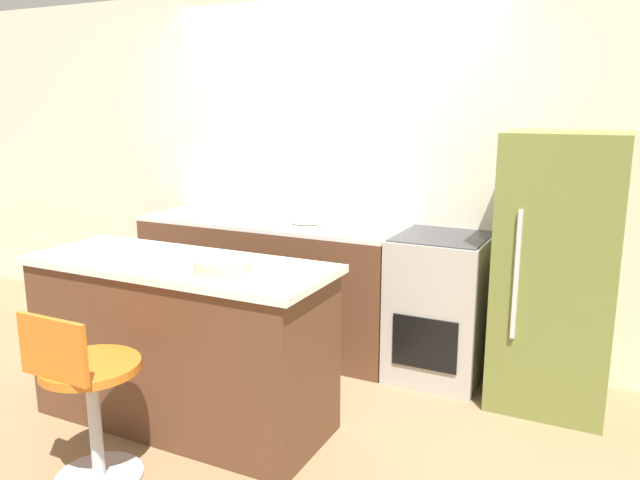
% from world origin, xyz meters
% --- Properties ---
extents(ground_plane, '(14.00, 14.00, 0.00)m').
position_xyz_m(ground_plane, '(0.00, 0.00, 0.00)').
color(ground_plane, '#8E704C').
extents(wall_back, '(8.00, 0.06, 2.60)m').
position_xyz_m(wall_back, '(0.00, 0.67, 1.30)').
color(wall_back, beige).
rests_on(wall_back, ground_plane).
extents(back_counter, '(1.96, 0.62, 0.95)m').
position_xyz_m(back_counter, '(-0.29, 0.33, 0.47)').
color(back_counter, brown).
rests_on(back_counter, ground_plane).
extents(kitchen_island, '(1.73, 0.67, 0.94)m').
position_xyz_m(kitchen_island, '(-0.13, -0.91, 0.47)').
color(kitchen_island, brown).
rests_on(kitchen_island, ground_plane).
extents(oven_range, '(0.58, 0.63, 0.95)m').
position_xyz_m(oven_range, '(0.99, 0.33, 0.47)').
color(oven_range, '#B7B2A8').
rests_on(oven_range, ground_plane).
extents(refrigerator, '(0.65, 0.71, 1.62)m').
position_xyz_m(refrigerator, '(1.69, 0.29, 0.81)').
color(refrigerator, olive).
rests_on(refrigerator, ground_plane).
extents(stool_chair, '(0.46, 0.46, 0.88)m').
position_xyz_m(stool_chair, '(-0.13, -1.59, 0.43)').
color(stool_chair, '#B7B7BC').
rests_on(stool_chair, ground_plane).
extents(kettle, '(0.17, 0.17, 0.22)m').
position_xyz_m(kettle, '(-0.66, 0.37, 1.03)').
color(kettle, silver).
rests_on(kettle, back_counter).
extents(mixing_bowl, '(0.27, 0.27, 0.08)m').
position_xyz_m(mixing_bowl, '(0.00, 0.37, 0.99)').
color(mixing_bowl, beige).
rests_on(mixing_bowl, back_counter).
extents(fruit_bowl, '(0.30, 0.30, 0.07)m').
position_xyz_m(fruit_bowl, '(0.22, -0.99, 0.97)').
color(fruit_bowl, '#C1B28E').
rests_on(fruit_bowl, kitchen_island).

